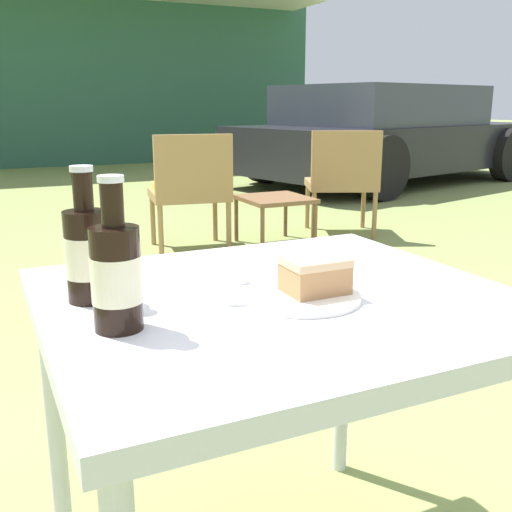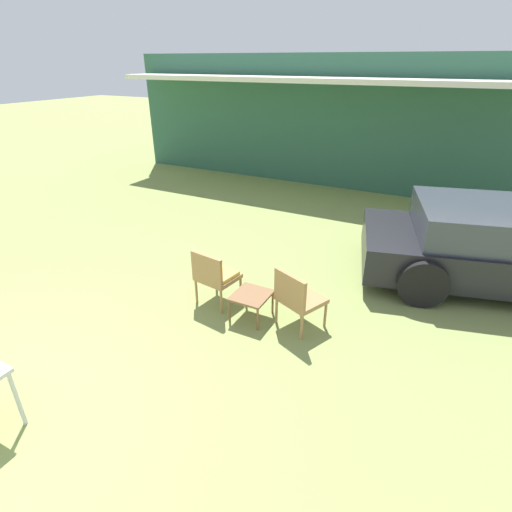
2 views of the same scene
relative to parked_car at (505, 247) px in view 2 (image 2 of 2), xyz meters
The scene contains 5 objects.
cabin_building 7.56m from the parked_car, 128.17° to the left, with size 11.23×5.16×3.36m.
parked_car is the anchor object (origin of this frame).
wicker_chair_cushioned 4.44m from the parked_car, 144.75° to the right, with size 0.60×0.57×0.83m.
wicker_chair_plain 3.51m from the parked_car, 132.60° to the right, with size 0.68×0.66×0.83m.
garden_side_table 4.01m from the parked_car, 138.60° to the right, with size 0.48×0.51×0.36m.
Camera 2 is at (3.66, -1.08, 3.19)m, focal length 28.00 mm.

